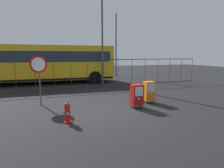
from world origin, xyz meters
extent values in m
plane|color=black|center=(0.00, 0.00, 0.00)|extent=(60.00, 60.00, 0.00)
cylinder|color=red|center=(-1.95, -0.79, 0.03)|extent=(0.28, 0.28, 0.05)
cylinder|color=red|center=(-1.95, -0.79, 0.33)|extent=(0.19, 0.19, 0.55)
sphere|color=red|center=(-1.95, -0.79, 0.60)|extent=(0.19, 0.19, 0.19)
cylinder|color=gray|center=(-1.95, -0.79, 0.72)|extent=(0.06, 0.06, 0.05)
cylinder|color=gray|center=(-1.95, -0.92, 0.35)|extent=(0.09, 0.08, 0.09)
cylinder|color=gray|center=(-2.08, -0.79, 0.38)|extent=(0.07, 0.07, 0.07)
cylinder|color=gray|center=(-1.82, -0.79, 0.38)|extent=(0.07, 0.07, 0.07)
cylinder|color=black|center=(0.87, -0.09, 0.06)|extent=(0.04, 0.04, 0.12)
cylinder|color=black|center=(1.20, -0.09, 0.06)|extent=(0.04, 0.04, 0.12)
cylinder|color=black|center=(0.87, 0.19, 0.06)|extent=(0.04, 0.04, 0.12)
cylinder|color=black|center=(1.20, 0.19, 0.06)|extent=(0.04, 0.04, 0.12)
cube|color=#9E1411|center=(1.03, 0.05, 0.57)|extent=(0.48, 0.40, 0.90)
cube|color=#B2B7BF|center=(1.03, -0.16, 0.75)|extent=(0.36, 0.01, 0.40)
cube|color=gray|center=(1.03, -0.16, 0.43)|extent=(0.10, 0.02, 0.08)
cylinder|color=black|center=(1.80, 0.47, 0.06)|extent=(0.04, 0.04, 0.12)
cylinder|color=black|center=(2.13, 0.47, 0.06)|extent=(0.04, 0.04, 0.12)
cylinder|color=black|center=(1.80, 0.75, 0.06)|extent=(0.04, 0.04, 0.12)
cylinder|color=black|center=(2.13, 0.75, 0.06)|extent=(0.04, 0.04, 0.12)
cube|color=orange|center=(1.97, 0.61, 0.57)|extent=(0.48, 0.40, 0.90)
cube|color=#B2B7BF|center=(1.97, 0.41, 0.75)|extent=(0.36, 0.01, 0.40)
cube|color=gray|center=(1.97, 0.41, 0.43)|extent=(0.10, 0.02, 0.08)
cylinder|color=#4C4F54|center=(-2.91, 1.84, 1.10)|extent=(0.06, 0.06, 2.20)
cylinder|color=red|center=(-2.91, 1.82, 1.85)|extent=(0.71, 0.31, 0.76)
cylinder|color=white|center=(-2.91, 1.81, 1.85)|extent=(0.56, 0.23, 0.60)
cube|color=#2D2D33|center=(0.00, 5.55, 1.95)|extent=(18.00, 0.04, 0.05)
cube|color=#2D2D33|center=(0.00, 5.55, 0.10)|extent=(18.00, 0.04, 0.05)
cylinder|color=#2D2D33|center=(-4.50, 5.55, 1.00)|extent=(0.03, 0.03, 2.00)
cylinder|color=#2D2D33|center=(-3.38, 5.55, 1.00)|extent=(0.03, 0.03, 2.00)
cylinder|color=#2D2D33|center=(-2.25, 5.55, 1.00)|extent=(0.03, 0.03, 2.00)
cylinder|color=#2D2D33|center=(-1.12, 5.55, 1.00)|extent=(0.03, 0.03, 2.00)
cylinder|color=#2D2D33|center=(0.00, 5.55, 1.00)|extent=(0.03, 0.03, 2.00)
cylinder|color=#2D2D33|center=(1.12, 5.55, 1.00)|extent=(0.03, 0.03, 2.00)
cylinder|color=#2D2D33|center=(2.25, 5.55, 1.00)|extent=(0.03, 0.03, 2.00)
cylinder|color=#2D2D33|center=(3.38, 5.55, 1.00)|extent=(0.03, 0.03, 2.00)
cylinder|color=#2D2D33|center=(4.50, 5.55, 1.00)|extent=(0.03, 0.03, 2.00)
cylinder|color=#2D2D33|center=(5.62, 5.55, 1.00)|extent=(0.03, 0.03, 2.00)
cylinder|color=#2D2D33|center=(6.75, 5.55, 1.00)|extent=(0.03, 0.03, 2.00)
cylinder|color=#2D2D33|center=(7.88, 5.55, 1.00)|extent=(0.03, 0.03, 2.00)
cylinder|color=#2D2D33|center=(9.00, 5.55, 1.00)|extent=(0.03, 0.03, 2.00)
cube|color=gold|center=(-2.73, 8.55, 1.67)|extent=(10.59, 2.92, 2.65)
cube|color=#1E2838|center=(-2.73, 8.55, 2.15)|extent=(9.96, 2.91, 0.80)
cube|color=black|center=(-2.73, 8.55, 0.45)|extent=(10.38, 2.92, 0.16)
cylinder|color=black|center=(0.89, 7.15, 0.50)|extent=(1.01, 0.32, 1.00)
cylinder|color=black|center=(0.99, 9.65, 0.50)|extent=(1.01, 0.32, 1.00)
cylinder|color=black|center=(-6.35, 9.94, 0.50)|extent=(1.01, 0.32, 1.00)
cube|color=red|center=(-4.47, 12.08, 1.67)|extent=(10.74, 3.86, 2.65)
cube|color=#1E2838|center=(-4.47, 12.08, 2.15)|extent=(10.12, 3.80, 0.80)
cube|color=black|center=(-4.47, 12.08, 0.45)|extent=(10.53, 3.84, 0.16)
cylinder|color=black|center=(-0.99, 10.36, 0.50)|extent=(1.03, 0.41, 1.00)
cylinder|color=black|center=(-0.66, 12.83, 0.50)|extent=(1.03, 0.41, 1.00)
cylinder|color=#4C4F54|center=(1.39, 6.69, 3.75)|extent=(0.14, 0.14, 7.51)
cylinder|color=#4C4F54|center=(4.23, 11.45, 3.19)|extent=(0.14, 0.14, 6.39)
sphere|color=#FFD18C|center=(4.23, 11.45, 6.49)|extent=(0.32, 0.32, 0.32)
camera|label=1|loc=(-2.39, -6.72, 2.24)|focal=28.70mm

